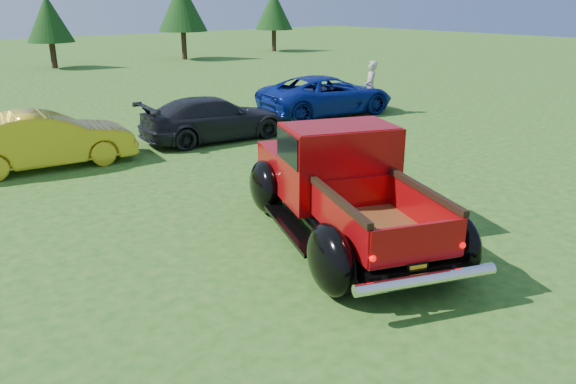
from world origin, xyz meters
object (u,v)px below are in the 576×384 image
object	(u,v)px
show_car_blue	(327,95)
spectator	(370,87)
tree_mid_right	(49,19)
show_car_grey	(214,119)
tree_far_east	(274,10)
tree_east	(182,6)
show_car_yellow	(46,140)
pickup_truck	(338,182)

from	to	relation	value
show_car_blue	spectator	bearing A→B (deg)	-114.35
tree_mid_right	show_car_grey	size ratio (longest dim) A/B	0.96
tree_far_east	show_car_grey	world-z (taller)	tree_far_east
tree_mid_right	tree_east	xyz separation A→B (m)	(9.00, -0.50, 0.68)
tree_mid_right	tree_far_east	bearing A→B (deg)	1.59
tree_mid_right	show_car_grey	world-z (taller)	tree_mid_right
tree_mid_right	tree_far_east	world-z (taller)	tree_far_east
tree_mid_right	show_car_grey	xyz separation A→B (m)	(-2.54, -22.31, -2.31)
tree_east	show_car_yellow	size ratio (longest dim) A/B	1.23
tree_east	tree_far_east	distance (m)	9.06
tree_far_east	spectator	bearing A→B (deg)	-120.71
tree_east	tree_mid_right	bearing A→B (deg)	176.82
tree_mid_right	pickup_truck	xyz separation A→B (m)	(-4.74, -29.94, -2.00)
show_car_grey	spectator	size ratio (longest dim) A/B	2.33
tree_east	show_car_blue	distance (m)	22.17
tree_far_east	spectator	world-z (taller)	tree_far_east
show_car_blue	show_car_yellow	bearing A→B (deg)	101.11
show_car_grey	pickup_truck	bearing A→B (deg)	171.04
tree_east	spectator	world-z (taller)	tree_east
pickup_truck	show_car_yellow	world-z (taller)	pickup_truck
show_car_grey	show_car_yellow	bearing A→B (deg)	94.09
show_car_yellow	spectator	distance (m)	11.83
tree_mid_right	tree_east	bearing A→B (deg)	-3.18
show_car_yellow	pickup_truck	bearing A→B (deg)	-152.79
spectator	tree_far_east	bearing A→B (deg)	-164.09
tree_east	tree_far_east	world-z (taller)	tree_east
pickup_truck	show_car_yellow	size ratio (longest dim) A/B	1.33
tree_mid_right	pickup_truck	size ratio (longest dim) A/B	0.75
show_car_yellow	tree_far_east	bearing A→B (deg)	-40.61
tree_east	spectator	distance (m)	22.68
tree_far_east	show_car_grey	xyz separation A→B (m)	(-20.54, -22.81, -2.58)
tree_east	show_car_blue	xyz separation A→B (m)	(-6.09, -21.12, -2.93)
tree_far_east	spectator	size ratio (longest dim) A/B	2.44
tree_east	spectator	xyz separation A→B (m)	(-4.68, -22.03, -2.67)
tree_mid_right	tree_east	size ratio (longest dim) A/B	0.81
show_car_yellow	show_car_grey	distance (m)	4.97
tree_mid_right	tree_far_east	distance (m)	18.01
spectator	tree_east	bearing A→B (deg)	-145.38
tree_far_east	pickup_truck	xyz separation A→B (m)	(-22.74, -30.44, -2.28)
tree_east	show_car_yellow	world-z (taller)	tree_east
pickup_truck	spectator	xyz separation A→B (m)	(9.05, 7.41, 0.01)
tree_east	show_car_yellow	xyz separation A→B (m)	(-16.50, -21.55, -2.93)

